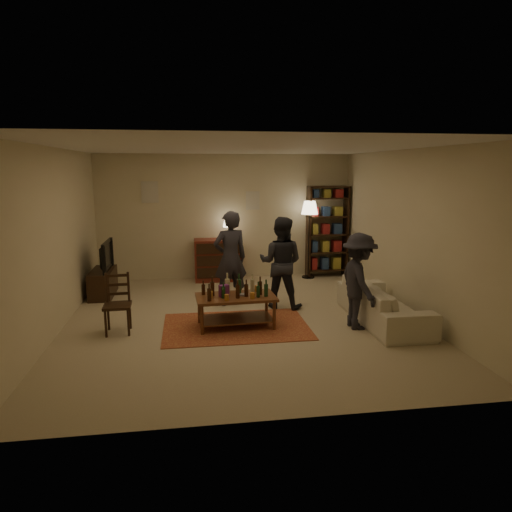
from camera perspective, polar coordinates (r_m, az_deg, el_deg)
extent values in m
plane|color=#C6B793|center=(7.40, -1.78, -7.98)|extent=(6.00, 6.00, 0.00)
plane|color=beige|center=(10.04, -3.83, 4.91)|extent=(5.50, 0.00, 5.50)
plane|color=beige|center=(7.29, -23.84, 1.75)|extent=(0.00, 6.00, 6.00)
plane|color=beige|center=(7.88, 18.48, 2.73)|extent=(0.00, 6.00, 6.00)
plane|color=beige|center=(4.17, 2.95, -3.59)|extent=(5.50, 0.00, 5.50)
plane|color=white|center=(7.01, -1.91, 13.41)|extent=(6.00, 6.00, 0.00)
cube|color=beige|center=(9.98, -13.14, 7.78)|extent=(0.35, 0.03, 0.45)
cube|color=beige|center=(10.05, -0.41, 6.94)|extent=(0.30, 0.03, 0.40)
cube|color=maroon|center=(7.09, -2.51, -8.77)|extent=(2.20, 1.50, 0.01)
cube|color=brown|center=(6.95, -2.54, -5.17)|extent=(1.23, 0.71, 0.04)
cube|color=brown|center=(7.05, -2.52, -7.81)|extent=(1.12, 0.60, 0.02)
cylinder|color=brown|center=(6.72, -6.76, -8.01)|extent=(0.05, 0.05, 0.45)
cylinder|color=brown|center=(6.87, 2.30, -7.49)|extent=(0.05, 0.05, 0.45)
cylinder|color=brown|center=(7.22, -7.10, -6.66)|extent=(0.05, 0.05, 0.45)
cylinder|color=brown|center=(7.37, 1.33, -6.21)|extent=(0.05, 0.05, 0.45)
cylinder|color=#B37229|center=(6.86, -5.70, -4.82)|extent=(0.07, 0.07, 0.10)
cylinder|color=#B37229|center=(6.71, -3.68, -5.19)|extent=(0.07, 0.07, 0.09)
cylinder|color=#B37229|center=(7.11, -2.14, -4.17)|extent=(0.07, 0.07, 0.11)
cylinder|color=#B37229|center=(6.80, -0.45, -4.96)|extent=(0.07, 0.07, 0.09)
cylinder|color=#B37229|center=(7.17, 0.11, -4.07)|extent=(0.07, 0.07, 0.10)
cube|color=#7D2F83|center=(6.92, -4.05, -4.32)|extent=(0.16, 0.13, 0.18)
cylinder|color=gray|center=(6.94, -1.53, -4.90)|extent=(0.12, 0.12, 0.02)
cube|color=black|center=(7.01, -16.94, -5.96)|extent=(0.41, 0.41, 0.04)
cylinder|color=black|center=(6.94, -18.28, -8.05)|extent=(0.04, 0.04, 0.41)
cylinder|color=black|center=(6.91, -15.66, -8.00)|extent=(0.04, 0.04, 0.41)
cylinder|color=black|center=(7.24, -17.97, -7.25)|extent=(0.04, 0.04, 0.41)
cylinder|color=black|center=(7.20, -15.46, -7.20)|extent=(0.04, 0.04, 0.41)
cube|color=black|center=(7.09, -16.92, -3.66)|extent=(0.32, 0.04, 0.46)
cube|color=black|center=(9.16, -18.58, -3.21)|extent=(0.40, 1.00, 0.50)
imported|color=black|center=(9.05, -18.66, 0.04)|extent=(0.13, 0.97, 0.56)
cube|color=maroon|center=(9.88, -4.78, -0.48)|extent=(1.00, 0.48, 0.90)
cube|color=black|center=(9.69, -4.67, -2.10)|extent=(0.92, 0.02, 0.22)
cube|color=black|center=(9.63, -4.69, -0.59)|extent=(0.92, 0.02, 0.22)
cube|color=black|center=(9.58, -4.71, 0.93)|extent=(0.92, 0.02, 0.22)
cylinder|color=black|center=(9.82, -3.37, 2.25)|extent=(0.12, 0.12, 0.04)
cylinder|color=black|center=(9.80, -3.38, 3.00)|extent=(0.02, 0.02, 0.22)
cone|color=#FFE5B2|center=(9.78, -3.39, 4.22)|extent=(0.26, 0.26, 0.20)
cube|color=black|center=(10.18, 6.58, 2.96)|extent=(0.04, 0.34, 2.00)
cube|color=black|center=(10.43, 11.16, 3.02)|extent=(0.04, 0.34, 2.00)
cube|color=black|center=(10.44, 8.76, -1.64)|extent=(0.90, 0.34, 0.03)
cube|color=black|center=(10.36, 8.83, 0.52)|extent=(0.90, 0.34, 0.03)
cube|color=black|center=(10.30, 8.89, 2.71)|extent=(0.90, 0.34, 0.03)
cube|color=black|center=(10.25, 8.96, 4.93)|extent=(0.90, 0.34, 0.03)
cube|color=black|center=(10.22, 9.02, 7.16)|extent=(0.90, 0.34, 0.03)
cube|color=black|center=(10.21, 9.07, 8.56)|extent=(0.90, 0.34, 0.03)
cube|color=maroon|center=(10.33, 7.20, -0.91)|extent=(0.12, 0.22, 0.26)
cube|color=navy|center=(10.40, 8.52, -0.87)|extent=(0.15, 0.22, 0.26)
cube|color=#AB9E39|center=(10.48, 9.94, -0.82)|extent=(0.18, 0.22, 0.26)
cube|color=navy|center=(10.26, 7.25, 1.22)|extent=(0.12, 0.22, 0.24)
cube|color=#AB9E39|center=(10.33, 8.58, 1.25)|extent=(0.15, 0.22, 0.24)
cube|color=maroon|center=(10.41, 10.01, 1.29)|extent=(0.18, 0.22, 0.24)
cube|color=#AB9E39|center=(10.20, 7.30, 3.38)|extent=(0.12, 0.22, 0.22)
cube|color=maroon|center=(10.27, 8.65, 3.40)|extent=(0.15, 0.22, 0.22)
cube|color=navy|center=(10.35, 10.08, 3.41)|extent=(0.18, 0.22, 0.22)
cube|color=maroon|center=(10.16, 7.35, 5.57)|extent=(0.12, 0.22, 0.20)
cube|color=navy|center=(10.23, 8.71, 5.57)|extent=(0.15, 0.22, 0.20)
cube|color=#AB9E39|center=(10.31, 10.15, 5.56)|extent=(0.18, 0.22, 0.20)
cube|color=navy|center=(10.13, 7.41, 7.76)|extent=(0.12, 0.22, 0.18)
cube|color=#AB9E39|center=(10.20, 8.77, 7.75)|extent=(0.15, 0.22, 0.18)
cube|color=maroon|center=(10.28, 10.22, 7.73)|extent=(0.18, 0.22, 0.18)
cylinder|color=black|center=(10.23, 6.53, -2.62)|extent=(0.28, 0.28, 0.03)
cylinder|color=black|center=(10.08, 6.62, 1.47)|extent=(0.03, 0.03, 1.51)
cone|color=#FFE5B2|center=(9.98, 6.72, 6.03)|extent=(0.36, 0.36, 0.28)
imported|color=beige|center=(7.50, 15.60, -5.67)|extent=(0.81, 2.08, 0.61)
imported|color=#2A2A32|center=(8.02, -3.23, -0.30)|extent=(0.69, 0.54, 1.67)
imported|color=#23242A|center=(7.87, 3.11, -0.84)|extent=(0.95, 0.86, 1.59)
imported|color=#25242B|center=(7.02, 12.73, -3.09)|extent=(0.57, 0.96, 1.45)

